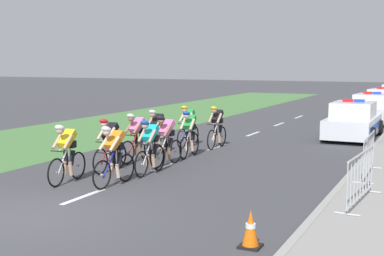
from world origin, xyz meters
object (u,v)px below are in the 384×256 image
cyclist_eighth (189,133)px  crowd_barrier_front (360,178)px  cyclist_third (110,144)px  cyclist_second (114,155)px  cyclist_sixth (166,140)px  cyclist_fifth (136,137)px  cyclist_lead (66,153)px  traffic_cone_near (251,229)px  police_car_third (384,102)px  police_car_second (372,110)px  cyclist_ninth (188,125)px  police_car_nearest (353,122)px  cyclist_tenth (217,126)px  cyclist_fourth (150,146)px  crowd_barrier_middle (369,156)px  cyclist_seventh (157,131)px

cyclist_eighth → crowd_barrier_front: bearing=-34.3°
cyclist_third → crowd_barrier_front: size_ratio=0.74×
cyclist_second → cyclist_sixth: same height
crowd_barrier_front → cyclist_sixth: bearing=158.0°
cyclist_second → cyclist_fifth: 3.21m
cyclist_lead → traffic_cone_near: size_ratio=2.69×
police_car_third → police_car_second: bearing=-90.0°
cyclist_second → crowd_barrier_front: size_ratio=0.74×
traffic_cone_near → cyclist_second: bearing=148.2°
cyclist_ninth → police_car_nearest: police_car_nearest is taller
cyclist_third → cyclist_sixth: size_ratio=1.00×
cyclist_fifth → cyclist_tenth: same height
cyclist_tenth → police_car_second: police_car_second is taller
cyclist_ninth → cyclist_tenth: size_ratio=1.00×
cyclist_fourth → crowd_barrier_middle: 5.80m
cyclist_ninth → cyclist_seventh: bearing=-96.1°
cyclist_sixth → crowd_barrier_front: bearing=-22.0°
cyclist_sixth → cyclist_fifth: bearing=170.9°
cyclist_sixth → police_car_second: (4.09, 14.52, -0.11)m
police_car_second → police_car_third: bearing=90.0°
cyclist_fourth → cyclist_eighth: (-0.19, 2.89, 0.00)m
cyclist_ninth → police_car_third: size_ratio=0.38×
cyclist_fourth → police_car_third: size_ratio=0.38×
cyclist_third → crowd_barrier_front: 7.02m
cyclist_fourth → cyclist_ninth: (-1.15, 4.79, 0.00)m
cyclist_ninth → police_car_third: police_car_third is taller
cyclist_second → police_car_nearest: (4.07, 11.25, -0.11)m
cyclist_lead → cyclist_third: same height
cyclist_second → cyclist_seventh: 4.57m
cyclist_lead → cyclist_eighth: (1.19, 4.73, 0.00)m
cyclist_second → traffic_cone_near: 5.39m
cyclist_lead → cyclist_eighth: size_ratio=1.00×
cyclist_fourth → cyclist_fifth: bearing=132.1°
cyclist_seventh → cyclist_lead: bearing=-90.3°
cyclist_seventh → traffic_cone_near: bearing=-51.3°
cyclist_third → police_car_third: size_ratio=0.38×
cyclist_sixth → cyclist_eighth: size_ratio=1.00×
cyclist_eighth → crowd_barrier_front: cyclist_eighth is taller
cyclist_eighth → police_car_third: 19.08m
cyclist_second → cyclist_fifth: size_ratio=1.00×
cyclist_fourth → cyclist_tenth: size_ratio=1.00×
cyclist_lead → traffic_cone_near: cyclist_lead is taller
cyclist_third → cyclist_fourth: bearing=6.0°
cyclist_third → crowd_barrier_middle: size_ratio=0.74×
cyclist_third → traffic_cone_near: (5.66, -4.28, -0.48)m
cyclist_fifth → cyclist_eighth: size_ratio=1.00×
cyclist_fifth → cyclist_seventh: 1.41m
cyclist_fourth → cyclist_eighth: 2.90m
cyclist_third → police_car_second: size_ratio=0.39×
police_car_second → traffic_cone_near: bearing=-88.6°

